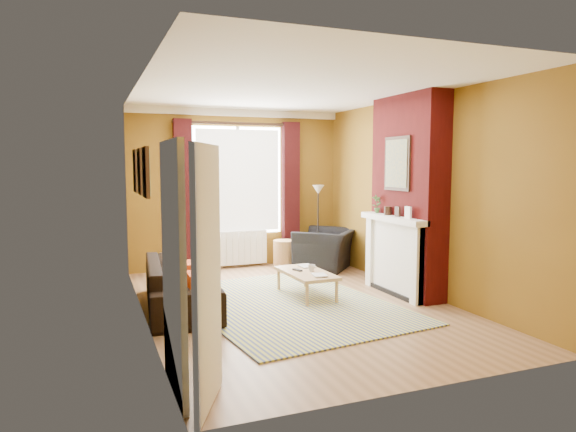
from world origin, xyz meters
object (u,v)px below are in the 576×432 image
Objects in this scene: sofa at (181,284)px; wicker_stool at (284,254)px; armchair at (326,249)px; floor_lamp at (318,202)px; coffee_table at (306,274)px.

wicker_stool is at bearing -43.75° from sofa.
sofa is at bearing -138.57° from wicker_stool.
sofa is at bearing -18.19° from armchair.
floor_lamp is at bearing -133.58° from armchair.
coffee_table is (-1.10, -1.68, -0.03)m from armchair.
sofa is 1.72m from coffee_table.
wicker_stool is 1.12m from floor_lamp.
wicker_stool is 0.34× the size of floor_lamp.
sofa reaches higher than wicker_stool.
coffee_table is at bearing -102.28° from wicker_stool.
sofa is 3.48m from floor_lamp.
armchair reaches higher than coffee_table.
armchair is at bearing -24.10° from wicker_stool.
floor_lamp is (0.65, -0.01, 0.91)m from wicker_stool.
wicker_stool reaches higher than coffee_table.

